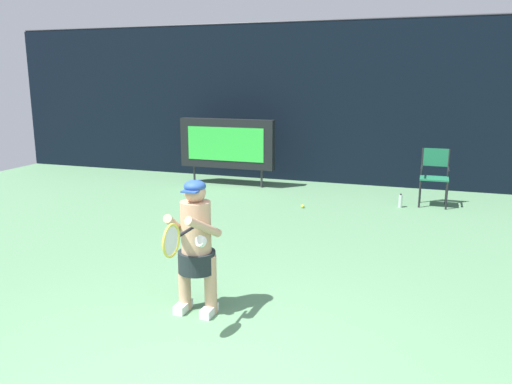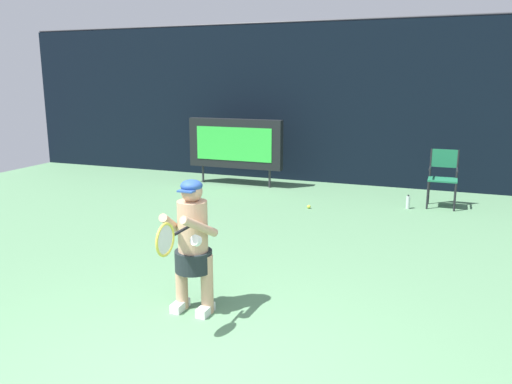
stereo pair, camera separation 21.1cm
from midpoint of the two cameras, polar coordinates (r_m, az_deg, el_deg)
The scene contains 7 objects.
backdrop_screen at distance 11.85m, azimuth 10.69°, elevation 9.49°, with size 18.00×0.12×3.66m.
scoreboard at distance 11.63m, azimuth -3.77°, elevation 5.35°, with size 2.20×0.21×1.50m.
umpire_chair at distance 10.33m, azimuth 18.60°, elevation 1.95°, with size 0.52×0.44×1.08m.
water_bottle at distance 10.07m, azimuth 15.11°, elevation -0.97°, with size 0.07×0.07×0.27m.
tennis_player at distance 5.34m, azimuth -7.80°, elevation -5.64°, with size 0.53×0.61×1.41m.
tennis_racket at distance 4.70m, azimuth -10.50°, elevation -5.25°, with size 0.03×0.60×0.31m.
tennis_ball_loose at distance 9.72m, azimuth 4.56°, elevation -1.59°, with size 0.07×0.07×0.07m.
Camera 1 is at (1.62, -3.25, 2.42)m, focal length 36.15 mm.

